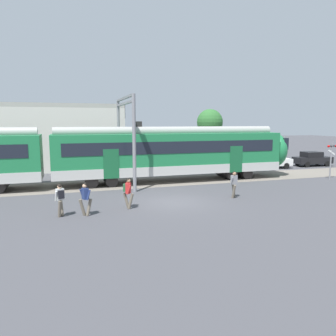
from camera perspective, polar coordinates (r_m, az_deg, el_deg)
name	(u,v)px	position (r m, az deg, el deg)	size (l,w,h in m)	color
ground_plane	(173,202)	(19.40, 0.89, -5.95)	(160.00, 160.00, 0.00)	#424247
track_bed	(22,189)	(25.15, -24.06, -3.41)	(80.00, 4.40, 0.01)	slate
commuter_train	(58,156)	(24.66, -18.61, 1.94)	(38.05, 3.07, 4.73)	#B7B7B2
pedestrian_white	(60,197)	(17.09, -18.26, -4.86)	(0.53, 0.70, 1.67)	#6B6051
pedestrian_navy	(85,197)	(16.92, -14.21, -4.92)	(0.71, 0.53, 1.67)	#6B6051
pedestrian_red	(128,191)	(17.89, -6.99, -3.95)	(0.58, 0.65, 1.67)	#6B6051
pedestrian_grey	(234,183)	(20.67, 11.42, -2.51)	(0.54, 0.66, 1.67)	#6B6051
parked_car_white	(271,161)	(34.96, 17.51, 1.23)	(4.07, 1.90, 1.54)	silver
parked_car_black	(312,159)	(38.35, 23.83, 1.48)	(4.07, 1.90, 1.54)	black
catenary_gantry	(125,127)	(24.94, -7.45, 7.10)	(0.24, 6.64, 6.53)	gray
crossing_signal	(331,155)	(29.71, 26.56, 2.00)	(0.96, 0.22, 3.00)	gray
background_building	(34,137)	(34.20, -22.27, 4.94)	(16.82, 5.00, 9.20)	beige
street_tree_right	(210,122)	(39.31, 7.29, 7.87)	(3.06, 3.06, 6.20)	brown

